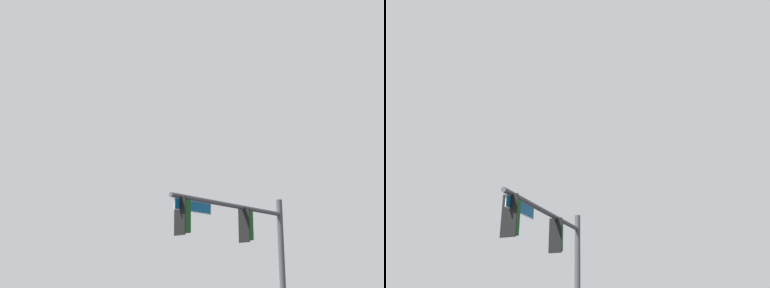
{
  "view_description": "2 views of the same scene",
  "coord_description": "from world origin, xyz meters",
  "views": [
    {
      "loc": [
        11.98,
        6.89,
        1.81
      ],
      "look_at": [
        -1.42,
        -5.97,
        7.13
      ],
      "focal_mm": 50.0,
      "sensor_mm": 36.0,
      "label": 1
    },
    {
      "loc": [
        8.99,
        -0.09,
        1.81
      ],
      "look_at": [
        -3.77,
        -4.75,
        7.91
      ],
      "focal_mm": 35.0,
      "sensor_mm": 36.0,
      "label": 2
    }
  ],
  "objects": [
    {
      "name": "signal_pole_near",
      "position": [
        -4.18,
        -5.76,
        3.95
      ],
      "size": [
        6.34,
        0.55,
        5.7
      ],
      "color": "#47474C",
      "rests_on": "ground_plane"
    }
  ]
}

